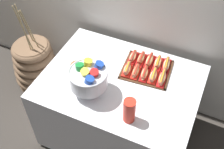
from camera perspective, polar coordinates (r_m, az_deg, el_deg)
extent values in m
plane|color=#38332D|center=(2.96, 1.36, -11.17)|extent=(10.00, 10.00, 0.00)
cube|color=silver|center=(2.63, 1.51, -6.54)|extent=(1.30, 0.96, 0.72)
cylinder|color=black|center=(2.94, -11.10, -12.52)|extent=(0.05, 0.05, 0.04)
cylinder|color=black|center=(3.27, -4.57, -2.92)|extent=(0.05, 0.05, 0.04)
cylinder|color=black|center=(3.08, 13.12, -9.00)|extent=(0.05, 0.05, 0.04)
cylinder|color=brown|center=(3.24, -15.09, 1.80)|extent=(0.35, 0.35, 0.59)
torus|color=brown|center=(3.41, -14.31, -1.11)|extent=(0.47, 0.47, 0.09)
torus|color=brown|center=(3.34, -14.61, 0.02)|extent=(0.50, 0.50, 0.09)
torus|color=brown|center=(3.27, -14.93, 1.20)|extent=(0.49, 0.49, 0.09)
torus|color=brown|center=(3.21, -15.26, 2.42)|extent=(0.46, 0.46, 0.09)
torus|color=brown|center=(3.14, -15.61, 3.70)|extent=(0.44, 0.44, 0.09)
torus|color=brown|center=(3.08, -15.97, 5.03)|extent=(0.41, 0.41, 0.09)
cylinder|color=#937F56|center=(2.84, -17.44, 8.77)|extent=(0.08, 0.05, 0.51)
cylinder|color=#937F56|center=(2.87, -16.26, 8.70)|extent=(0.07, 0.06, 0.45)
cylinder|color=#937F56|center=(2.84, -17.41, 8.84)|extent=(0.06, 0.01, 0.52)
cylinder|color=#937F56|center=(2.98, -16.87, 9.22)|extent=(0.06, 0.05, 0.38)
cube|color=#472B19|center=(2.44, 6.98, 0.97)|extent=(0.43, 0.39, 0.01)
cube|color=#472B19|center=(2.32, 5.92, -1.79)|extent=(0.40, 0.05, 0.01)
cube|color=#472B19|center=(2.56, 7.98, 3.68)|extent=(0.40, 0.05, 0.01)
cube|color=#472B19|center=(2.47, 2.64, 2.17)|extent=(0.05, 0.36, 0.01)
cube|color=#472B19|center=(2.42, 11.43, -0.04)|extent=(0.05, 0.36, 0.01)
cube|color=red|center=(2.40, 3.06, 0.71)|extent=(0.09, 0.16, 0.02)
ellipsoid|color=#E0BC7F|center=(2.38, 3.08, 1.12)|extent=(0.07, 0.15, 0.04)
cylinder|color=#A8563D|center=(2.37, 3.09, 1.34)|extent=(0.05, 0.14, 0.03)
cylinder|color=yellow|center=(2.36, 3.11, 1.60)|extent=(0.02, 0.12, 0.01)
cube|color=red|center=(2.39, 4.77, 0.28)|extent=(0.07, 0.16, 0.02)
ellipsoid|color=tan|center=(2.37, 4.80, 0.62)|extent=(0.06, 0.15, 0.04)
cylinder|color=#A8563D|center=(2.37, 4.82, 0.80)|extent=(0.04, 0.14, 0.03)
cylinder|color=red|center=(2.35, 4.84, 1.04)|extent=(0.02, 0.12, 0.01)
cube|color=#B21414|center=(2.38, 6.51, -0.16)|extent=(0.08, 0.17, 0.02)
ellipsoid|color=#E0BC7F|center=(2.36, 6.55, 0.22)|extent=(0.07, 0.16, 0.04)
cylinder|color=brown|center=(2.35, 6.58, 0.43)|extent=(0.05, 0.15, 0.03)
cylinder|color=red|center=(2.34, 6.60, 0.65)|extent=(0.02, 0.12, 0.01)
cube|color=red|center=(2.37, 8.25, -0.61)|extent=(0.08, 0.16, 0.02)
ellipsoid|color=beige|center=(2.35, 8.31, -0.24)|extent=(0.07, 0.15, 0.04)
cylinder|color=#A8563D|center=(2.34, 8.34, -0.03)|extent=(0.05, 0.15, 0.03)
cylinder|color=yellow|center=(2.33, 8.38, 0.21)|extent=(0.02, 0.13, 0.01)
cube|color=red|center=(2.36, 10.01, -1.05)|extent=(0.08, 0.19, 0.02)
ellipsoid|color=tan|center=(2.35, 10.07, -0.69)|extent=(0.07, 0.17, 0.04)
cylinder|color=#9E4C38|center=(2.34, 10.11, -0.49)|extent=(0.05, 0.17, 0.03)
cylinder|color=yellow|center=(2.33, 10.16, -0.26)|extent=(0.02, 0.15, 0.01)
cube|color=#B21414|center=(2.51, 4.19, 3.27)|extent=(0.08, 0.16, 0.02)
ellipsoid|color=beige|center=(2.50, 4.21, 3.61)|extent=(0.06, 0.15, 0.04)
cylinder|color=#A8563D|center=(2.49, 4.23, 3.79)|extent=(0.04, 0.14, 0.03)
cylinder|color=red|center=(2.48, 4.24, 4.02)|extent=(0.02, 0.12, 0.01)
cube|color=#B21414|center=(2.50, 5.83, 2.87)|extent=(0.07, 0.16, 0.02)
ellipsoid|color=tan|center=(2.49, 5.87, 3.23)|extent=(0.06, 0.15, 0.04)
cylinder|color=brown|center=(2.48, 5.89, 3.42)|extent=(0.04, 0.15, 0.03)
cylinder|color=red|center=(2.47, 5.91, 3.65)|extent=(0.02, 0.12, 0.01)
cube|color=#B21414|center=(2.49, 7.49, 2.46)|extent=(0.08, 0.19, 0.02)
ellipsoid|color=#E0BC7F|center=(2.48, 7.54, 2.85)|extent=(0.06, 0.17, 0.04)
cylinder|color=brown|center=(2.47, 7.57, 3.07)|extent=(0.04, 0.16, 0.03)
cylinder|color=red|center=(2.46, 7.60, 3.28)|extent=(0.02, 0.13, 0.01)
cube|color=red|center=(2.48, 9.16, 2.04)|extent=(0.08, 0.17, 0.02)
ellipsoid|color=#E0BC7F|center=(2.47, 9.22, 2.39)|extent=(0.07, 0.16, 0.04)
cylinder|color=brown|center=(2.46, 9.25, 2.58)|extent=(0.04, 0.14, 0.03)
cylinder|color=yellow|center=(2.45, 9.28, 2.78)|extent=(0.02, 0.12, 0.01)
cube|color=#B21414|center=(2.48, 10.84, 1.62)|extent=(0.09, 0.18, 0.02)
ellipsoid|color=#E0BC7F|center=(2.46, 10.91, 1.99)|extent=(0.07, 0.17, 0.04)
cylinder|color=brown|center=(2.46, 10.95, 2.19)|extent=(0.05, 0.15, 0.03)
cylinder|color=yellow|center=(2.45, 10.99, 2.40)|extent=(0.02, 0.13, 0.01)
cylinder|color=silver|center=(2.27, -4.54, -3.26)|extent=(0.17, 0.17, 0.02)
cone|color=silver|center=(2.24, -4.60, -2.57)|extent=(0.06, 0.06, 0.07)
cylinder|color=silver|center=(2.16, -4.76, -0.79)|extent=(0.29, 0.29, 0.14)
torus|color=silver|center=(2.11, -4.87, 0.47)|extent=(0.30, 0.30, 0.02)
cylinder|color=red|center=(2.11, -3.60, -0.24)|extent=(0.11, 0.12, 0.13)
cylinder|color=#1E47B2|center=(2.16, -2.87, 1.20)|extent=(0.12, 0.10, 0.14)
cylinder|color=yellow|center=(2.18, -4.96, 1.71)|extent=(0.11, 0.10, 0.13)
cylinder|color=#197A33|center=(2.15, -6.35, 0.70)|extent=(0.10, 0.10, 0.13)
cylinder|color=yellow|center=(2.12, -5.26, -0.01)|extent=(0.10, 0.12, 0.15)
cylinder|color=#1E47B2|center=(2.06, -4.79, -1.76)|extent=(0.12, 0.10, 0.14)
cylinder|color=red|center=(2.07, 3.45, -7.97)|extent=(0.09, 0.09, 0.12)
cylinder|color=red|center=(2.05, 3.48, -7.62)|extent=(0.09, 0.09, 0.12)
cylinder|color=red|center=(2.03, 3.50, -7.27)|extent=(0.09, 0.09, 0.12)
cylinder|color=red|center=(2.01, 3.53, -6.91)|extent=(0.09, 0.09, 0.12)
cylinder|color=red|center=(1.99, 3.56, -6.54)|extent=(0.09, 0.09, 0.12)
torus|color=brown|center=(2.46, -7.06, 1.75)|extent=(0.12, 0.12, 0.04)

